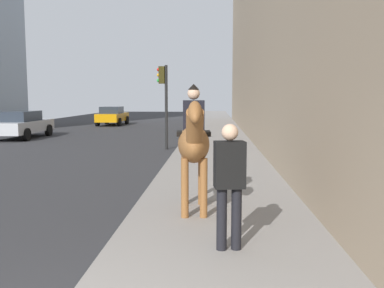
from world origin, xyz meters
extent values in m
ellipsoid|color=brown|center=(4.59, -1.14, 1.34)|extent=(1.53, 0.66, 0.66)
cylinder|color=brown|center=(4.15, -1.33, 0.63)|extent=(0.13, 0.13, 1.02)
cylinder|color=brown|center=(4.13, -1.01, 0.63)|extent=(0.13, 0.13, 1.02)
cylinder|color=brown|center=(5.05, -1.27, 0.63)|extent=(0.13, 0.13, 1.02)
cylinder|color=brown|center=(5.03, -0.95, 0.63)|extent=(0.13, 0.13, 1.02)
cylinder|color=brown|center=(3.82, -1.19, 1.69)|extent=(0.65, 0.32, 0.68)
ellipsoid|color=brown|center=(3.61, -1.21, 1.94)|extent=(0.64, 0.26, 0.49)
cylinder|color=black|center=(5.30, -1.09, 1.24)|extent=(0.29, 0.12, 0.55)
cube|color=black|center=(4.64, -1.14, 1.52)|extent=(0.48, 0.63, 0.08)
cube|color=black|center=(4.64, -1.14, 1.84)|extent=(0.31, 0.40, 0.55)
sphere|color=#D8AD8C|center=(4.64, -1.14, 2.23)|extent=(0.22, 0.22, 0.22)
cone|color=black|center=(4.64, -1.14, 2.35)|extent=(0.21, 0.21, 0.10)
cylinder|color=black|center=(2.62, -1.61, 0.54)|extent=(0.14, 0.14, 0.85)
cylinder|color=black|center=(2.64, -1.81, 0.54)|extent=(0.14, 0.14, 0.85)
cube|color=black|center=(2.63, -1.71, 1.28)|extent=(0.31, 0.43, 0.62)
sphere|color=#D8AD8C|center=(2.63, -1.71, 1.71)|extent=(0.22, 0.22, 0.22)
cube|color=#B7BABF|center=(18.99, 8.61, 0.62)|extent=(4.60, 1.73, 0.60)
cube|color=#262D38|center=(18.72, 8.61, 1.18)|extent=(2.30, 1.52, 0.52)
cylinder|color=black|center=(20.42, 9.48, 0.32)|extent=(0.64, 0.22, 0.64)
cylinder|color=black|center=(20.42, 7.75, 0.32)|extent=(0.64, 0.22, 0.64)
cylinder|color=black|center=(17.57, 7.75, 0.32)|extent=(0.64, 0.22, 0.64)
cube|color=orange|center=(29.67, 6.32, 0.62)|extent=(4.26, 1.71, 0.60)
cube|color=#262D38|center=(29.42, 6.32, 1.18)|extent=(1.93, 1.48, 0.52)
cylinder|color=black|center=(31.00, 7.12, 0.32)|extent=(0.64, 0.23, 0.64)
cylinder|color=black|center=(30.97, 5.48, 0.32)|extent=(0.64, 0.23, 0.64)
cylinder|color=black|center=(28.37, 7.16, 0.32)|extent=(0.64, 0.23, 0.64)
cylinder|color=black|center=(28.35, 5.51, 0.32)|extent=(0.64, 0.23, 0.64)
cylinder|color=black|center=(14.54, 0.45, 1.73)|extent=(0.12, 0.12, 3.46)
cube|color=#2D280C|center=(14.54, 0.63, 3.06)|extent=(0.20, 0.24, 0.70)
sphere|color=red|center=(14.54, 0.76, 3.28)|extent=(0.14, 0.14, 0.14)
sphere|color=orange|center=(14.54, 0.76, 3.06)|extent=(0.14, 0.14, 0.14)
sphere|color=green|center=(14.54, 0.76, 2.84)|extent=(0.14, 0.14, 0.14)
camera|label=1|loc=(-2.95, -1.49, 2.17)|focal=39.83mm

